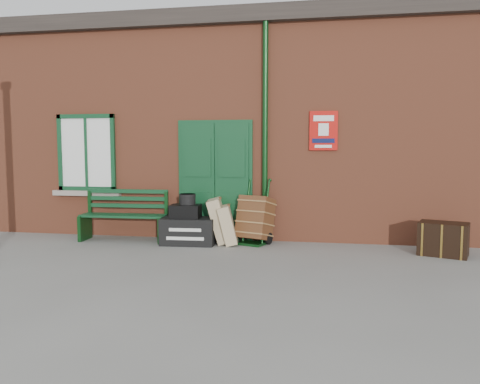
% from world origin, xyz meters
% --- Properties ---
extents(ground, '(80.00, 80.00, 0.00)m').
position_xyz_m(ground, '(0.00, 0.00, 0.00)').
color(ground, gray).
rests_on(ground, ground).
extents(station_building, '(10.30, 4.30, 4.36)m').
position_xyz_m(station_building, '(-0.00, 3.49, 2.16)').
color(station_building, '#9A4C31').
rests_on(station_building, ground).
extents(bench, '(1.62, 0.55, 0.99)m').
position_xyz_m(bench, '(-1.97, 1.11, 0.50)').
color(bench, '#103E20').
rests_on(bench, ground).
extents(houdini_trunk, '(0.99, 0.58, 0.48)m').
position_xyz_m(houdini_trunk, '(-0.68, 0.95, 0.24)').
color(houdini_trunk, black).
rests_on(houdini_trunk, ground).
extents(strongbox, '(0.55, 0.41, 0.24)m').
position_xyz_m(strongbox, '(-0.73, 0.95, 0.60)').
color(strongbox, black).
rests_on(strongbox, houdini_trunk).
extents(hatbox, '(0.30, 0.30, 0.19)m').
position_xyz_m(hatbox, '(-0.70, 0.98, 0.82)').
color(hatbox, black).
rests_on(hatbox, strongbox).
extents(suitcase_back, '(0.52, 0.64, 0.84)m').
position_xyz_m(suitcase_back, '(-0.16, 1.16, 0.42)').
color(suitcase_back, tan).
rests_on(suitcase_back, ground).
extents(suitcase_front, '(0.45, 0.57, 0.72)m').
position_xyz_m(suitcase_front, '(0.02, 1.06, 0.36)').
color(suitcase_front, tan).
rests_on(suitcase_front, ground).
extents(porter_trolley, '(0.73, 0.76, 1.16)m').
position_xyz_m(porter_trolley, '(0.50, 1.23, 0.45)').
color(porter_trolley, '#0C3312').
rests_on(porter_trolley, ground).
extents(dark_trunk, '(0.86, 0.71, 0.54)m').
position_xyz_m(dark_trunk, '(3.64, 0.81, 0.27)').
color(dark_trunk, black).
rests_on(dark_trunk, ground).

